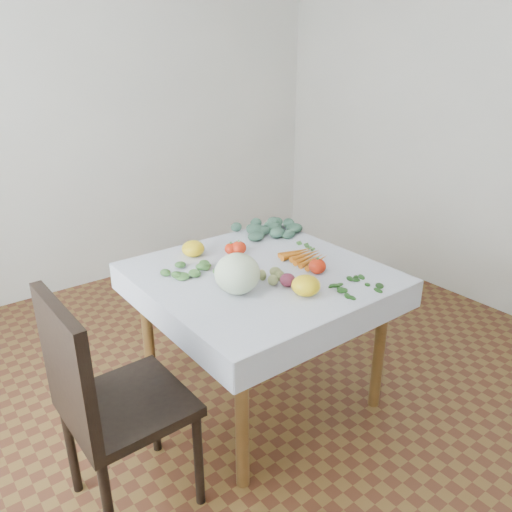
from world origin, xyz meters
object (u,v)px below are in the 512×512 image
at_px(chair, 103,396).
at_px(heirloom_back, 193,249).
at_px(cabbage, 237,274).
at_px(table, 260,290).
at_px(carrot_bunch, 306,256).

bearing_deg(chair, heirloom_back, 38.00).
xyz_separation_m(cabbage, heirloom_back, (0.06, 0.50, -0.05)).
distance_m(table, heirloom_back, 0.44).
relative_size(chair, carrot_bunch, 4.00).
distance_m(heirloom_back, carrot_bunch, 0.60).
distance_m(chair, carrot_bunch, 1.25).
bearing_deg(carrot_bunch, heirloom_back, 138.04).
height_order(table, carrot_bunch, carrot_bunch).
distance_m(cabbage, carrot_bunch, 0.53).
xyz_separation_m(table, carrot_bunch, (0.29, -0.02, 0.12)).
xyz_separation_m(heirloom_back, carrot_bunch, (0.45, -0.40, -0.03)).
xyz_separation_m(table, cabbage, (-0.22, -0.12, 0.20)).
height_order(table, cabbage, cabbage).
bearing_deg(heirloom_back, carrot_bunch, -41.96).
distance_m(table, carrot_bunch, 0.31).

